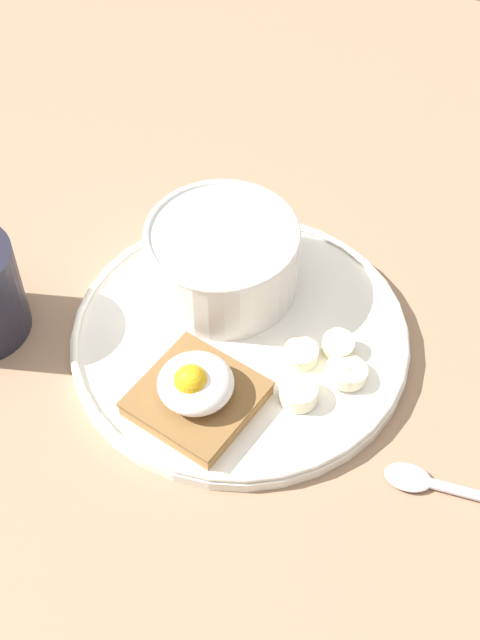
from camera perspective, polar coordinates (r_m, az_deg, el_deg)
The scene contains 10 objects.
ground_plane at distance 75.81cm, azimuth 0.00°, elevation -1.93°, with size 120.00×120.00×2.00cm, color #977559.
plate at distance 74.39cm, azimuth 0.00°, elevation -1.08°, with size 28.29×28.29×1.60cm.
oatmeal_bowl at distance 75.65cm, azimuth -1.13°, elevation 3.98°, with size 13.13×13.13×6.44cm.
toast_slice at distance 69.53cm, azimuth -2.79°, elevation -5.00°, with size 10.75×10.75×1.51cm.
poached_egg at distance 67.78cm, azimuth -2.91°, elevation -4.04°, with size 5.92×5.90×3.50cm.
banana_slice_front at distance 72.41cm, azimuth 3.93°, elevation -2.19°, with size 3.80×3.78×1.30cm.
banana_slice_left at distance 69.99cm, azimuth 3.77°, elevation -4.70°, with size 4.22×4.25×1.53cm.
banana_slice_back at distance 71.59cm, azimuth 6.81°, elevation -3.33°, with size 4.33×4.24×1.65cm.
banana_slice_right at distance 73.03cm, azimuth 6.29°, elevation -1.63°, with size 3.19×3.02×1.76cm.
spoon at distance 68.68cm, azimuth 12.93°, elevation -10.36°, with size 2.62×12.19×0.80cm.
Camera 1 is at (43.31, 16.29, 61.05)cm, focal length 50.00 mm.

